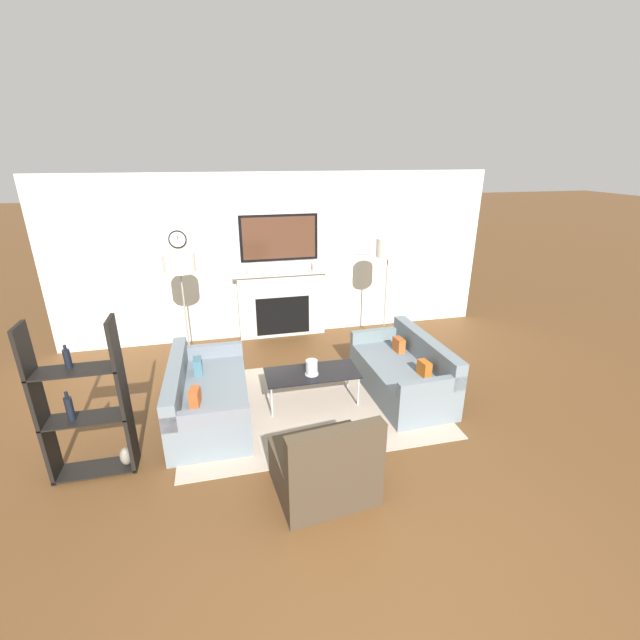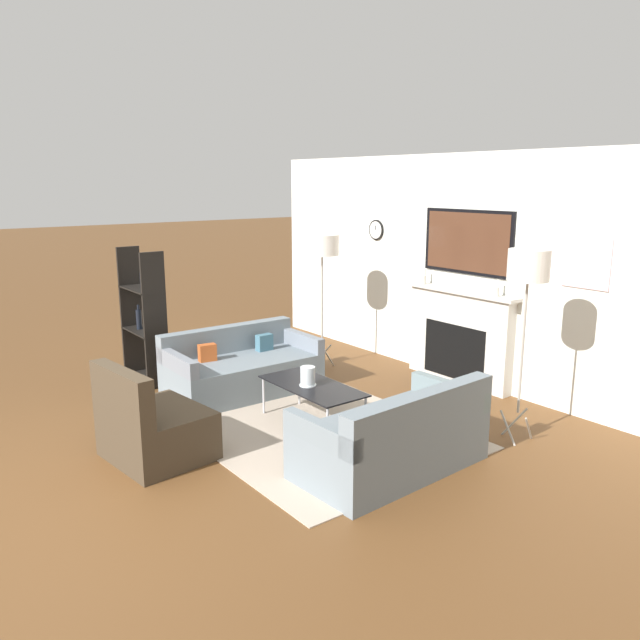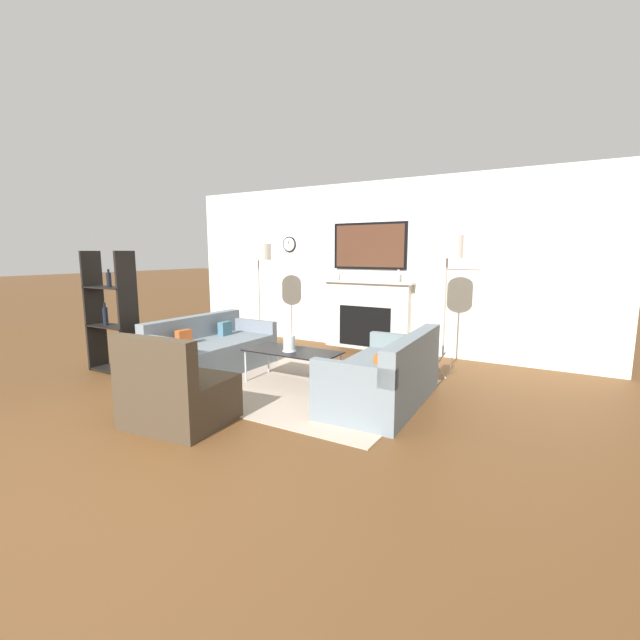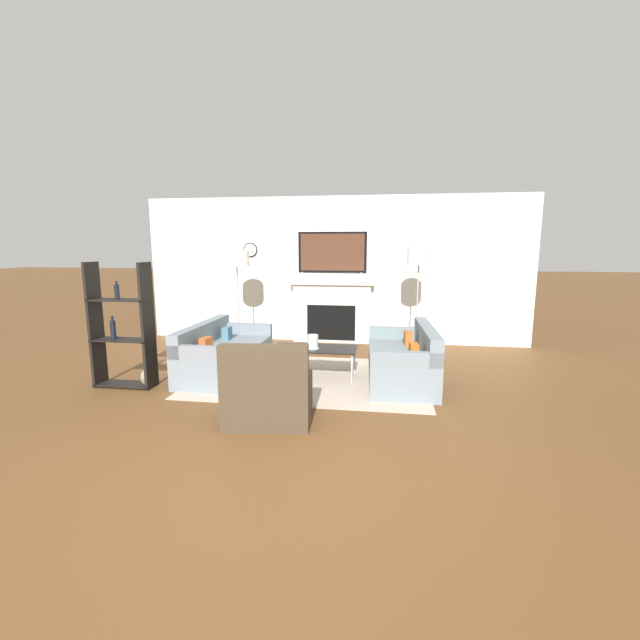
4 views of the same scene
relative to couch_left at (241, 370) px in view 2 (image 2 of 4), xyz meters
name	(u,v)px [view 2 (image 2 of 4)]	position (x,y,z in m)	size (l,w,h in m)	color
ground_plane	(26,505)	(1.25, -2.60, -0.26)	(60.00, 60.00, 0.00)	brown
fireplace_wall	(467,280)	(1.25, 2.37, 0.97)	(7.20, 0.28, 2.70)	silver
area_rug	(306,424)	(1.25, 0.00, -0.26)	(3.12, 2.20, 0.01)	#B4A28E
couch_left	(241,370)	(0.00, 0.00, 0.00)	(0.89, 1.70, 0.72)	slate
couch_right	(394,439)	(2.51, 0.00, 0.01)	(0.90, 1.65, 0.76)	slate
armchair	(153,428)	(1.07, -1.51, 0.02)	(0.94, 0.85, 0.87)	#423626
coffee_table	(312,388)	(1.29, 0.05, 0.13)	(1.16, 0.54, 0.42)	black
hurricane_candle	(308,377)	(1.28, 0.01, 0.24)	(0.17, 0.17, 0.19)	silver
floor_lamp_left	(322,247)	(-0.25, 1.36, 1.30)	(0.43, 0.43, 1.73)	#9E998E
floor_lamp_right	(528,269)	(2.75, 1.36, 1.36)	(0.37, 0.37, 1.80)	#9E998E
shelf_unit	(144,323)	(-1.05, -0.71, 0.46)	(0.77, 0.28, 1.60)	black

